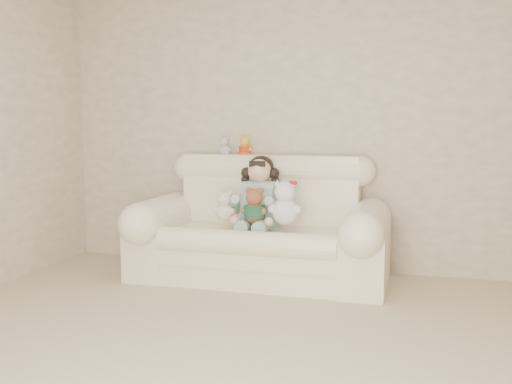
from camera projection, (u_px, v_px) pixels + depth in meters
The scene contains 8 objects.
wall_back at pixel (306, 124), 5.13m from camera, with size 4.50×4.50×0.00m, color beige.
sofa at pixel (259, 219), 4.82m from camera, with size 2.10×0.95×1.03m, color #FDE6CC, non-canonical shape.
seated_child at pixel (260, 192), 4.88m from camera, with size 0.37×0.46×0.62m, color #397C69, non-canonical shape.
brown_teddy at pixel (254, 202), 4.68m from camera, with size 0.22×0.17×0.34m, color brown, non-canonical shape.
white_cat at pixel (285, 198), 4.61m from camera, with size 0.27×0.21×0.43m, color white, non-canonical shape.
cream_teddy at pixel (225, 203), 4.79m from camera, with size 0.19×0.15×0.30m, color white, non-canonical shape.
yellow_mini_bear at pixel (245, 144), 5.18m from camera, with size 0.14×0.11×0.22m, color yellow, non-canonical shape.
grey_mini_plush at pixel (225, 145), 5.23m from camera, with size 0.13×0.10×0.21m, color silver, non-canonical shape.
Camera 1 is at (1.00, -2.59, 1.29)m, focal length 40.76 mm.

